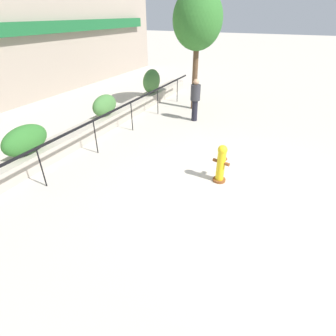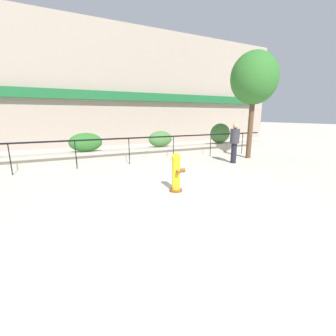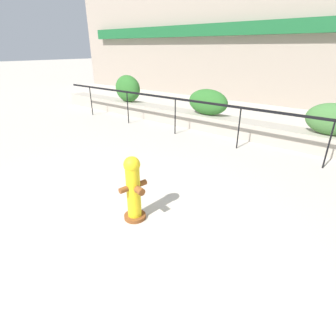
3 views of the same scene
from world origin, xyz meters
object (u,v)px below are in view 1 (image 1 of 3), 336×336
Objects in this scene: pedestrian at (195,97)px; street_tree at (198,20)px; hedge_bush_1 at (25,140)px; fire_hydrant at (221,163)px; hedge_bush_3 at (152,81)px; hedge_bush_2 at (105,105)px.

street_tree is at bearing 22.36° from pedestrian.
hedge_bush_1 reaches higher than fire_hydrant.
hedge_bush_1 is 7.38m from hedge_bush_3.
fire_hydrant is 4.73m from pedestrian.
hedge_bush_1 is at bearing 180.00° from hedge_bush_2.
fire_hydrant is 7.07m from street_tree.
hedge_bush_2 is 0.94× the size of hedge_bush_3.
hedge_bush_1 is 0.29× the size of street_tree.
hedge_bush_1 is at bearing 108.66° from fire_hydrant.
hedge_bush_1 is 6.53m from pedestrian.
pedestrian is at bearing -26.24° from hedge_bush_1.
hedge_bush_2 is 1.16× the size of fire_hydrant.
hedge_bush_3 is (3.79, 0.00, 0.16)m from hedge_bush_2.
hedge_bush_3 is 1.23× the size of fire_hydrant.
hedge_bush_3 reaches higher than hedge_bush_2.
hedge_bush_3 is 3.26m from pedestrian.
street_tree is (7.36, -2.27, 2.80)m from hedge_bush_1.
hedge_bush_2 reaches higher than fire_hydrant.
pedestrian reaches higher than fire_hydrant.
pedestrian is (-1.52, -2.89, -0.08)m from hedge_bush_3.
street_tree is at bearing -17.14° from hedge_bush_1.
fire_hydrant is 0.62× the size of pedestrian.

